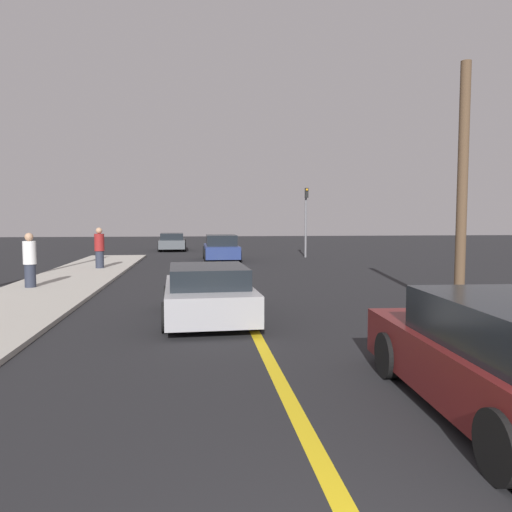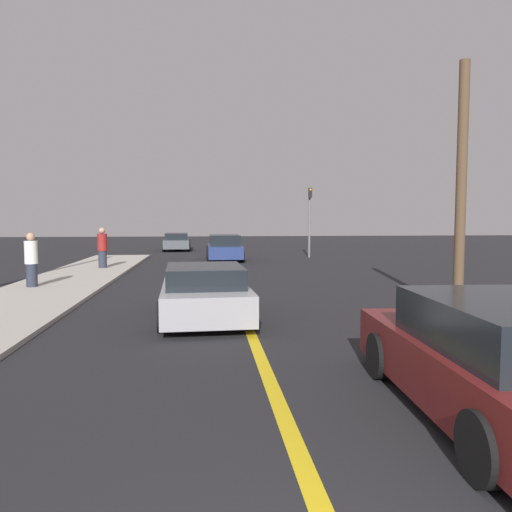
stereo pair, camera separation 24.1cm
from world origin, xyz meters
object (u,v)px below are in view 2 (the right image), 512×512
(car_ahead_center, at_px, (205,293))
(car_far_distant, at_px, (224,248))
(car_near_right_lane, at_px, (501,361))
(pedestrian_mid_group, at_px, (31,260))
(utility_pole, at_px, (461,189))
(car_parked_left_lot, at_px, (177,242))
(pedestrian_far_standing, at_px, (102,248))
(traffic_light, at_px, (310,215))

(car_ahead_center, distance_m, car_far_distant, 15.47)
(car_near_right_lane, relative_size, pedestrian_mid_group, 2.73)
(car_ahead_center, xyz_separation_m, utility_pole, (5.95, 0.20, 2.33))
(car_near_right_lane, bearing_deg, pedestrian_mid_group, 130.56)
(car_near_right_lane, height_order, utility_pole, utility_pole)
(car_parked_left_lot, xyz_separation_m, pedestrian_far_standing, (-2.42, -13.08, 0.36))
(traffic_light, xyz_separation_m, utility_pole, (0.05, -16.68, 0.50))
(utility_pole, bearing_deg, traffic_light, 90.17)
(car_near_right_lane, relative_size, utility_pole, 0.78)
(car_ahead_center, distance_m, pedestrian_mid_group, 7.38)
(car_far_distant, height_order, pedestrian_mid_group, pedestrian_mid_group)
(car_near_right_lane, xyz_separation_m, pedestrian_far_standing, (-7.63, 16.80, 0.31))
(car_far_distant, height_order, car_parked_left_lot, car_far_distant)
(pedestrian_mid_group, distance_m, utility_pole, 12.47)
(car_near_right_lane, bearing_deg, car_ahead_center, 121.45)
(car_near_right_lane, bearing_deg, utility_pole, 68.22)
(car_near_right_lane, bearing_deg, car_parked_left_lot, 102.21)
(traffic_light, bearing_deg, pedestrian_far_standing, -150.10)
(pedestrian_mid_group, relative_size, pedestrian_far_standing, 0.97)
(pedestrian_far_standing, bearing_deg, car_parked_left_lot, 79.51)
(car_ahead_center, xyz_separation_m, car_parked_left_lot, (-1.96, 24.04, 0.01))
(car_near_right_lane, xyz_separation_m, car_far_distant, (-2.23, 21.27, 0.00))
(car_ahead_center, height_order, traffic_light, traffic_light)
(traffic_light, bearing_deg, car_near_right_lane, -96.65)
(car_far_distant, distance_m, car_parked_left_lot, 9.11)
(car_near_right_lane, xyz_separation_m, utility_pole, (2.70, 6.03, 2.26))
(car_parked_left_lot, xyz_separation_m, pedestrian_mid_group, (-3.39, -18.97, 0.34))
(car_near_right_lane, height_order, pedestrian_far_standing, pedestrian_far_standing)
(car_ahead_center, relative_size, pedestrian_far_standing, 2.29)
(pedestrian_far_standing, relative_size, traffic_light, 0.44)
(pedestrian_far_standing, bearing_deg, car_ahead_center, -68.23)
(car_ahead_center, xyz_separation_m, pedestrian_mid_group, (-5.35, 5.08, 0.35))
(pedestrian_mid_group, relative_size, traffic_light, 0.43)
(car_ahead_center, height_order, pedestrian_mid_group, pedestrian_mid_group)
(car_far_distant, relative_size, pedestrian_far_standing, 2.40)
(car_near_right_lane, distance_m, car_ahead_center, 6.68)
(car_ahead_center, height_order, car_far_distant, car_far_distant)
(car_parked_left_lot, bearing_deg, pedestrian_mid_group, -101.95)
(car_ahead_center, relative_size, traffic_light, 1.01)
(car_parked_left_lot, distance_m, pedestrian_mid_group, 19.27)
(pedestrian_mid_group, xyz_separation_m, traffic_light, (11.25, 11.80, 1.48))
(car_near_right_lane, relative_size, pedestrian_far_standing, 2.65)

